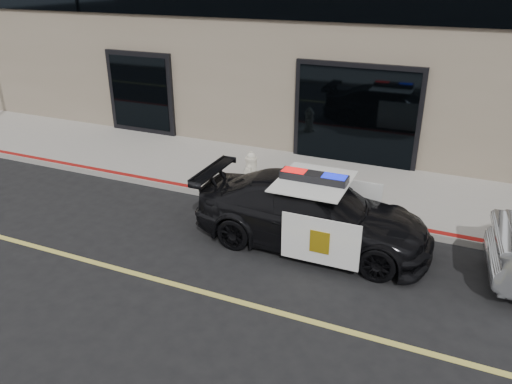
% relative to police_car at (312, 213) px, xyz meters
% --- Properties ---
extents(ground, '(120.00, 120.00, 0.00)m').
position_rel_police_car_xyz_m(ground, '(0.72, -2.35, -0.69)').
color(ground, black).
rests_on(ground, ground).
extents(sidewalk_n, '(60.00, 3.50, 0.15)m').
position_rel_police_car_xyz_m(sidewalk_n, '(0.72, 2.90, -0.62)').
color(sidewalk_n, gray).
rests_on(sidewalk_n, ground).
extents(police_car, '(2.18, 4.73, 1.54)m').
position_rel_police_car_xyz_m(police_car, '(0.00, 0.00, 0.00)').
color(police_car, black).
rests_on(police_car, ground).
extents(fire_hydrant, '(0.36, 0.50, 0.80)m').
position_rel_police_car_xyz_m(fire_hydrant, '(-2.30, 2.16, -0.17)').
color(fire_hydrant, beige).
rests_on(fire_hydrant, sidewalk_n).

